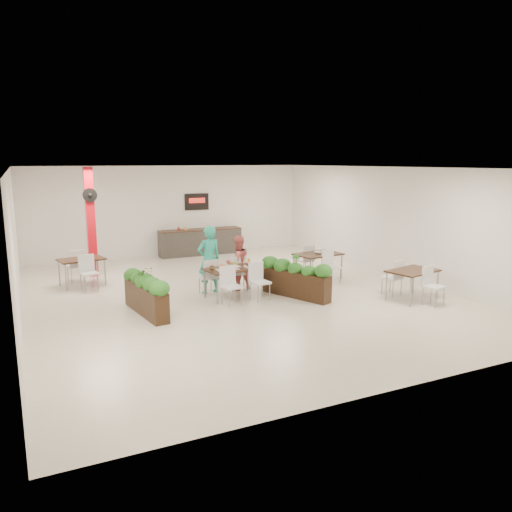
# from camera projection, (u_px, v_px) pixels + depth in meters

# --- Properties ---
(ground) EXTENTS (12.00, 12.00, 0.00)m
(ground) POSITION_uv_depth(u_px,v_px,m) (237.00, 294.00, 12.78)
(ground) COLOR beige
(ground) RESTS_ON ground
(room_shell) EXTENTS (10.10, 12.10, 3.22)m
(room_shell) POSITION_uv_depth(u_px,v_px,m) (236.00, 216.00, 12.40)
(room_shell) COLOR white
(room_shell) RESTS_ON ground
(red_column) EXTENTS (0.40, 0.41, 3.20)m
(red_column) POSITION_uv_depth(u_px,v_px,m) (91.00, 221.00, 14.56)
(red_column) COLOR red
(red_column) RESTS_ON ground
(service_counter) EXTENTS (3.00, 0.64, 2.20)m
(service_counter) POSITION_uv_depth(u_px,v_px,m) (200.00, 241.00, 18.12)
(service_counter) COLOR #2E2C29
(service_counter) RESTS_ON ground
(main_table) EXTENTS (1.49, 1.77, 0.92)m
(main_table) POSITION_uv_depth(u_px,v_px,m) (233.00, 272.00, 12.40)
(main_table) COLOR black
(main_table) RESTS_ON ground
(diner_man) EXTENTS (0.69, 0.50, 1.75)m
(diner_man) POSITION_uv_depth(u_px,v_px,m) (209.00, 260.00, 12.77)
(diner_man) COLOR #29B295
(diner_man) RESTS_ON ground
(diner_woman) EXTENTS (0.77, 0.64, 1.45)m
(diner_woman) POSITION_uv_depth(u_px,v_px,m) (238.00, 263.00, 13.14)
(diner_woman) COLOR #E56B66
(diner_woman) RESTS_ON ground
(planter_left) EXTENTS (0.60, 2.05, 1.08)m
(planter_left) POSITION_uv_depth(u_px,v_px,m) (146.00, 291.00, 11.08)
(planter_left) COLOR black
(planter_left) RESTS_ON ground
(planter_right) EXTENTS (1.05, 1.95, 1.08)m
(planter_right) POSITION_uv_depth(u_px,v_px,m) (295.00, 277.00, 12.46)
(planter_right) COLOR black
(planter_right) RESTS_ON ground
(side_table_a) EXTENTS (1.29, 1.67, 0.92)m
(side_table_a) POSITION_uv_depth(u_px,v_px,m) (82.00, 263.00, 13.58)
(side_table_a) COLOR black
(side_table_a) RESTS_ON ground
(side_table_b) EXTENTS (1.39, 1.66, 0.92)m
(side_table_b) POSITION_uv_depth(u_px,v_px,m) (318.00, 257.00, 14.34)
(side_table_b) COLOR black
(side_table_b) RESTS_ON ground
(side_table_c) EXTENTS (1.37, 1.67, 0.92)m
(side_table_c) POSITION_uv_depth(u_px,v_px,m) (413.00, 275.00, 12.16)
(side_table_c) COLOR black
(side_table_c) RESTS_ON ground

